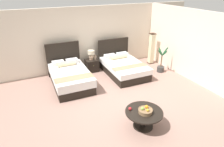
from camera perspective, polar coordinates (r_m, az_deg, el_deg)
The scene contains 13 objects.
ground_plane at distance 6.18m, azimuth 1.86°, elevation -7.94°, with size 9.90×9.46×0.02m, color #9C776A.
wall_back at distance 8.17m, azimuth -7.51°, elevation 10.02°, with size 9.90×0.12×2.52m, color beige.
wall_side_right at distance 7.75m, azimuth 21.98°, elevation 7.58°, with size 0.12×5.06×2.52m, color beige.
bed_near_window at distance 7.11m, azimuth -12.10°, elevation -0.79°, with size 1.29×2.09×1.30m.
bed_near_corner at distance 7.81m, azimuth 3.25°, elevation 1.93°, with size 1.38×2.08×1.20m.
nightstand at distance 8.09m, azimuth -5.88°, elevation 2.37°, with size 0.48×0.47×0.50m.
table_lamp at distance 7.94m, azimuth -6.09°, elevation 5.64°, with size 0.27×0.27×0.39m.
vase at distance 7.98m, azimuth -4.91°, elevation 4.70°, with size 0.11×0.11×0.18m.
coffee_table at distance 5.06m, azimuth 9.20°, elevation -11.89°, with size 0.94×0.94×0.46m.
fruit_bowl at distance 4.92m, azimuth 9.66°, elevation -10.55°, with size 0.36×0.36×0.17m.
loose_apple at distance 4.97m, azimuth 5.27°, elevation -10.14°, with size 0.08×0.08×0.08m.
floor_lamp_corner at distance 8.89m, azimuth 11.39°, elevation 7.07°, with size 0.24×0.24×1.36m.
potted_palm at distance 8.22m, azimuth 14.04°, elevation 2.33°, with size 0.52×0.56×1.04m.
Camera 1 is at (-2.39, -4.59, 3.36)m, focal length 31.49 mm.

